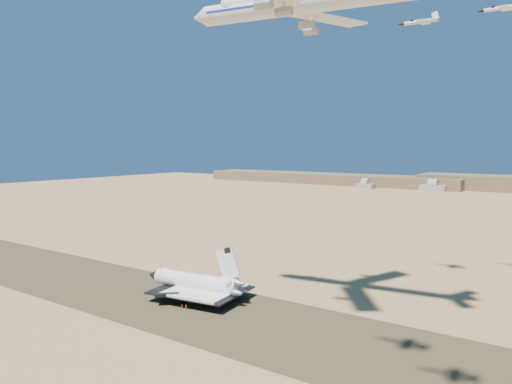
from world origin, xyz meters
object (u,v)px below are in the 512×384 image
Objects in this scene: carrier_747 at (295,4)px; crew_c at (190,305)px; crew_b at (182,306)px; crew_a at (186,307)px; shuttle at (196,284)px; chase_jet_c at (420,22)px; chase_jet_d at (501,8)px.

crew_c is (-35.76, -9.31, -97.05)m from carrier_747.
crew_a is at bearing -85.29° from crew_b.
crew_b is at bearing 119.73° from crew_a.
shuttle is 11.23m from crew_c.
carrier_747 is 49.79× the size of crew_b.
crew_a is 0.12× the size of chase_jet_c.
chase_jet_c reaches higher than crew_a.
crew_b is 0.11× the size of chase_jet_c.
carrier_747 reaches higher than crew_a.
crew_a is (5.54, -10.95, -4.60)m from shuttle.
crew_a is 0.94× the size of crew_c.
shuttle is 25.90× the size of crew_b.
chase_jet_c is (61.73, 53.56, 94.87)m from shuttle.
chase_jet_c is at bearing -18.50° from crew_a.
shuttle is 22.66× the size of crew_c.
chase_jet_c is (20.72, 53.08, 2.36)m from carrier_747.
crew_b is (-1.56, -0.20, -0.06)m from crew_a.
chase_jet_c is at bearing -44.21° from crew_b.
chase_jet_d is at bearing 31.23° from shuttle.
crew_a is at bearing -133.46° from chase_jet_d.
shuttle reaches higher than crew_a.
crew_b is (3.98, -11.15, -4.66)m from shuttle.
crew_a reaches higher than crew_b.
carrier_747 is 5.37× the size of chase_jet_c.
crew_c is at bearing -31.25° from crew_b.
crew_c is at bearing -133.89° from chase_jet_c.
chase_jet_c is at bearing -144.60° from chase_jet_d.
chase_jet_c is 29.39m from chase_jet_d.
crew_a is at bearing 153.58° from crew_c.
carrier_747 is at bearing -49.58° from crew_a.
crew_c is 130.25m from chase_jet_c.
crew_a is 154.25m from chase_jet_d.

